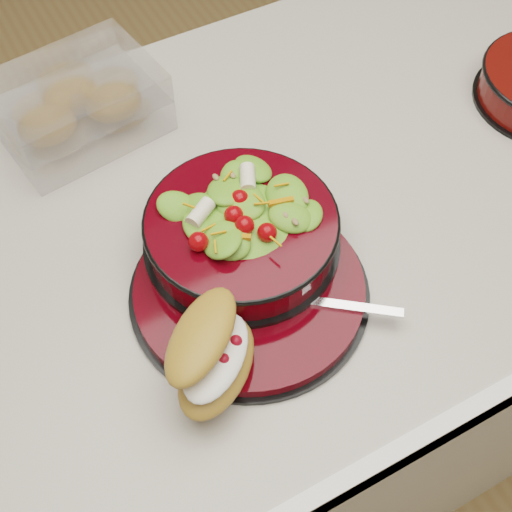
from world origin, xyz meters
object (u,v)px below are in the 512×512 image
dinner_plate (250,289)px  salad_bowl (241,226)px  pastry_box (78,105)px  croissant (213,354)px  island_counter (316,333)px  fork (328,303)px

dinner_plate → salad_bowl: 0.08m
pastry_box → croissant: bearing=-99.4°
island_counter → fork: size_ratio=9.06×
dinner_plate → croissant: 0.13m
pastry_box → salad_bowl: bearing=-80.8°
dinner_plate → salad_bowl: bearing=71.5°
dinner_plate → fork: fork is taller
dinner_plate → fork: 0.09m
salad_bowl → pastry_box: salad_bowl is taller
island_counter → pastry_box: (-0.27, 0.24, 0.49)m
croissant → fork: bearing=-36.4°
salad_bowl → croissant: 0.17m
dinner_plate → fork: bearing=-45.3°
island_counter → pastry_box: size_ratio=5.32×
croissant → fork: size_ratio=1.10×
pastry_box → fork: bearing=-79.7°
dinner_plate → salad_bowl: (0.02, 0.06, 0.05)m
dinner_plate → fork: (0.07, -0.07, 0.01)m
island_counter → fork: (-0.13, -0.18, 0.47)m
fork → dinner_plate: bearing=82.4°
salad_bowl → fork: (0.05, -0.12, -0.03)m
island_counter → dinner_plate: size_ratio=4.33×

